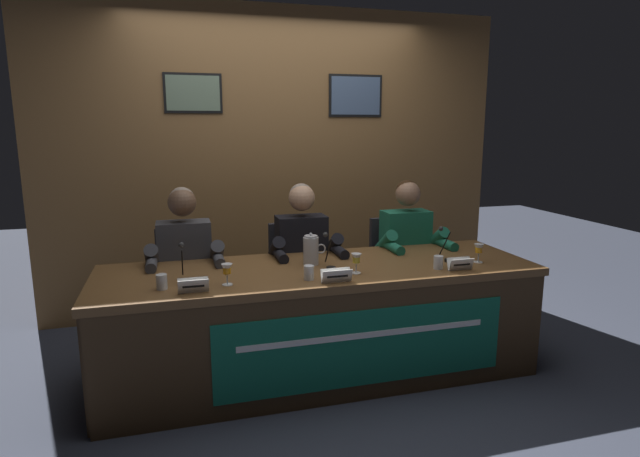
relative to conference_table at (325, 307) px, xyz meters
The scene contains 22 objects.
ground_plane 0.51m from the conference_table, 92.01° to the left, with size 12.00×12.00×0.00m, color #383D4C.
wall_back_panelled 1.68m from the conference_table, 90.13° to the left, with size 3.99×0.14×2.60m.
conference_table is the anchor object (origin of this frame).
chair_left 1.11m from the conference_table, 138.86° to the left, with size 0.44×0.44×0.89m.
panelist_left 1.01m from the conference_table, 147.56° to the left, with size 0.51×0.48×1.21m.
nameplate_left 0.88m from the conference_table, 165.29° to the right, with size 0.16×0.06×0.08m.
juice_glass_left 0.70m from the conference_table, 168.72° to the right, with size 0.06×0.06×0.12m.
water_cup_left 1.02m from the conference_table, behind, with size 0.06×0.06×0.08m.
microphone_left 0.91m from the conference_table, behind, with size 0.06×0.17×0.22m.
chair_center 0.73m from the conference_table, 90.30° to the left, with size 0.44×0.44×0.89m.
panelist_center 0.57m from the conference_table, 90.41° to the left, with size 0.51×0.48×1.21m.
nameplate_center 0.36m from the conference_table, 91.50° to the right, with size 0.18×0.06×0.08m.
juice_glass_center 0.37m from the conference_table, 29.72° to the right, with size 0.06×0.06×0.12m.
water_cup_center 0.34m from the conference_table, 134.20° to the right, with size 0.06×0.06×0.08m.
microphone_center 0.32m from the conference_table, 55.01° to the left, with size 0.06×0.17×0.22m.
chair_right 1.10m from the conference_table, 41.40° to the left, with size 0.44×0.44×0.89m.
panelist_right 1.00m from the conference_table, 32.68° to the left, with size 0.51×0.48×1.21m.
nameplate_right 0.89m from the conference_table, 14.35° to the right, with size 0.16×0.06×0.08m.
juice_glass_right 1.08m from the conference_table, ahead, with size 0.06×0.06×0.12m.
water_cup_right 0.77m from the conference_table, 11.55° to the right, with size 0.06×0.06×0.08m.
microphone_right 0.91m from the conference_table, ahead, with size 0.06×0.17×0.22m.
water_pitcher_central 0.38m from the conference_table, 103.41° to the left, with size 0.15×0.10×0.21m.
Camera 1 is at (-0.87, -3.10, 1.62)m, focal length 29.10 mm.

